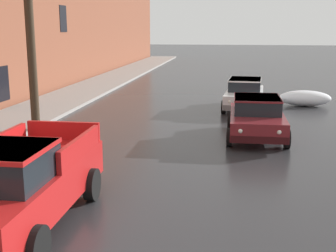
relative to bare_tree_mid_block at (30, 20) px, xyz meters
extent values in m
cube|color=gray|center=(-1.69, 1.78, -3.92)|extent=(3.11, 80.00, 0.14)
cube|color=black|center=(-3.45, 4.22, -2.76)|extent=(0.08, 1.10, 1.60)
cube|color=black|center=(-3.45, 12.19, 0.27)|extent=(0.08, 1.10, 1.60)
ellipsoid|color=white|center=(10.50, 7.35, -3.61)|extent=(2.48, 1.15, 0.76)
ellipsoid|color=white|center=(10.78, 7.40, -3.71)|extent=(0.67, 0.56, 0.56)
ellipsoid|color=white|center=(10.70, 7.21, -3.70)|extent=(0.69, 0.58, 0.58)
cylinder|color=#382B1E|center=(-0.02, 0.03, -0.31)|extent=(0.31, 0.31, 7.36)
cube|color=red|center=(3.04, -7.49, -3.25)|extent=(1.90, 4.95, 0.76)
cube|color=red|center=(3.91, -6.50, -2.65)|extent=(0.12, 2.37, 0.44)
cube|color=red|center=(3.02, -5.08, -2.65)|extent=(1.77, 0.11, 0.44)
cylinder|color=black|center=(4.00, -8.97, -3.63)|extent=(0.22, 0.72, 0.72)
cylinder|color=black|center=(3.98, -6.01, -3.63)|extent=(0.22, 0.72, 0.72)
cylinder|color=black|center=(2.07, -6.02, -3.63)|extent=(0.22, 0.72, 0.72)
cube|color=maroon|center=(7.85, 0.35, -3.39)|extent=(1.79, 3.93, 0.60)
cube|color=black|center=(7.85, 0.54, -2.83)|extent=(1.53, 2.05, 0.52)
cube|color=maroon|center=(7.85, 0.54, -2.60)|extent=(1.57, 2.09, 0.06)
cube|color=black|center=(7.86, -1.57, -3.57)|extent=(1.74, 0.12, 0.22)
cube|color=black|center=(7.85, 2.26, -3.57)|extent=(1.74, 0.12, 0.22)
cylinder|color=black|center=(8.77, -0.87, -3.69)|extent=(0.18, 0.60, 0.60)
cylinder|color=black|center=(6.95, -0.87, -3.69)|extent=(0.18, 0.60, 0.60)
cylinder|color=black|center=(8.76, 1.57, -3.69)|extent=(0.18, 0.60, 0.60)
cylinder|color=black|center=(6.94, 1.56, -3.69)|extent=(0.18, 0.60, 0.60)
sphere|color=silver|center=(8.44, -1.60, -3.31)|extent=(0.14, 0.14, 0.14)
sphere|color=silver|center=(7.28, -1.60, -3.31)|extent=(0.14, 0.14, 0.14)
cube|color=silver|center=(7.56, 5.92, -3.39)|extent=(1.93, 4.25, 0.60)
cube|color=black|center=(7.58, 6.12, -2.83)|extent=(1.56, 2.25, 0.52)
cube|color=silver|center=(7.58, 6.12, -2.60)|extent=(1.59, 2.30, 0.06)
cube|color=slate|center=(7.42, 3.90, -3.57)|extent=(1.61, 0.23, 0.22)
cube|color=slate|center=(7.70, 7.94, -3.57)|extent=(1.61, 0.23, 0.22)
cylinder|color=black|center=(8.31, 4.58, -3.69)|extent=(0.22, 0.61, 0.60)
cylinder|color=black|center=(6.63, 4.70, -3.69)|extent=(0.22, 0.61, 0.60)
cylinder|color=black|center=(8.49, 7.14, -3.69)|extent=(0.22, 0.61, 0.60)
cylinder|color=black|center=(6.81, 7.26, -3.69)|extent=(0.22, 0.61, 0.60)
sphere|color=silver|center=(7.95, 3.83, -3.31)|extent=(0.14, 0.14, 0.14)
sphere|color=silver|center=(6.89, 3.91, -3.31)|extent=(0.14, 0.14, 0.14)
camera|label=1|loc=(7.02, -15.23, -0.21)|focal=48.62mm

